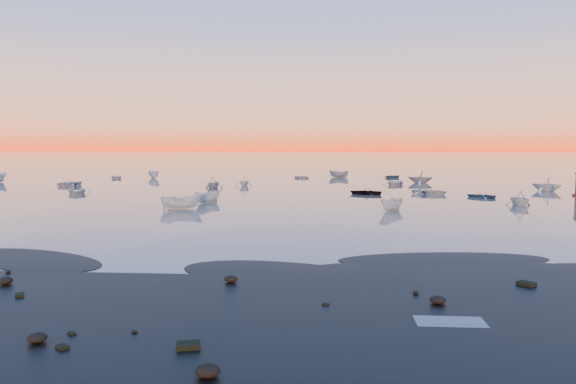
# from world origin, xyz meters

# --- Properties ---
(ground) EXTENTS (600.00, 600.00, 0.00)m
(ground) POSITION_xyz_m (0.00, 100.00, 0.00)
(ground) COLOR #665D55
(ground) RESTS_ON ground
(mud_lobes) EXTENTS (140.00, 6.00, 0.07)m
(mud_lobes) POSITION_xyz_m (0.00, -1.00, 0.01)
(mud_lobes) COLOR black
(mud_lobes) RESTS_ON ground
(moored_fleet) EXTENTS (124.00, 58.00, 1.20)m
(moored_fleet) POSITION_xyz_m (0.00, 53.00, 0.00)
(moored_fleet) COLOR silver
(moored_fleet) RESTS_ON ground
(boat_near_left) EXTENTS (4.91, 3.36, 1.13)m
(boat_near_left) POSITION_xyz_m (-26.50, 39.48, 0.00)
(boat_near_left) COLOR silver
(boat_near_left) RESTS_ON ground
(boat_near_center) EXTENTS (3.17, 4.40, 1.40)m
(boat_near_center) POSITION_xyz_m (-8.75, 24.00, 0.00)
(boat_near_center) COLOR silver
(boat_near_center) RESTS_ON ground
(boat_near_right) EXTENTS (3.71, 2.45, 1.19)m
(boat_near_right) POSITION_xyz_m (25.27, 29.76, 0.00)
(boat_near_right) COLOR silver
(boat_near_right) RESTS_ON ground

